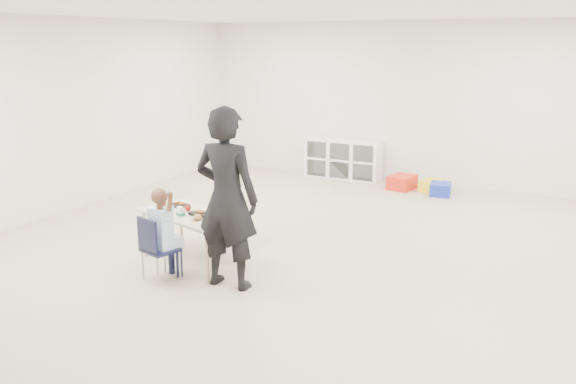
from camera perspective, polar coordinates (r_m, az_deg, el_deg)
The scene contains 16 objects.
room at distance 6.69m, azimuth 1.19°, elevation 4.91°, with size 9.00×9.02×2.80m.
table at distance 6.95m, azimuth -8.87°, elevation -4.30°, with size 1.40×0.98×0.58m.
chair_near at distance 6.52m, azimuth -11.86°, elevation -5.16°, with size 0.34×0.32×0.70m, color #111434, non-canonical shape.
chair_far at distance 7.36m, azimuth -6.27°, elevation -2.73°, with size 0.34×0.32×0.70m, color #111434, non-canonical shape.
child at distance 6.46m, azimuth -11.94°, elevation -3.47°, with size 0.47×0.47×1.10m, color #BCD5FF, non-canonical shape.
lunch_tray_near at distance 6.79m, azimuth -8.24°, elevation -2.04°, with size 0.22×0.16×0.03m, color black.
lunch_tray_far at distance 7.18m, azimuth -10.13°, elevation -1.23°, with size 0.22×0.16×0.03m, color black.
milk_carton at distance 6.78m, azimuth -10.02°, elevation -1.84°, with size 0.07×0.07×0.10m, color white.
bread_roll at distance 6.60m, azimuth -8.47°, elevation -2.34°, with size 0.09×0.09×0.07m, color #B28149.
apple_near at distance 6.97m, azimuth -9.35°, elevation -1.49°, with size 0.07×0.07×0.07m, color maroon.
apple_far at distance 7.24m, azimuth -11.61°, elevation -1.01°, with size 0.07×0.07×0.07m, color maroon.
cubby_shelf at distance 11.21m, azimuth 5.20°, elevation 3.08°, with size 1.40×0.40×0.70m, color white.
adult at distance 6.09m, azimuth -5.75°, elevation -0.60°, with size 0.68×0.44×1.85m, color black.
bin_red at distance 10.54m, azimuth 10.62°, elevation 0.90°, with size 0.37×0.48×0.24m, color red.
bin_yellow at distance 10.48m, azimuth 13.29°, elevation 0.58°, with size 0.31×0.40×0.19m, color yellow.
bin_blue at distance 10.25m, azimuth 14.08°, elevation 0.26°, with size 0.32×0.41×0.20m, color #162AAC.
Camera 1 is at (2.88, -5.95, 2.45)m, focal length 38.00 mm.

